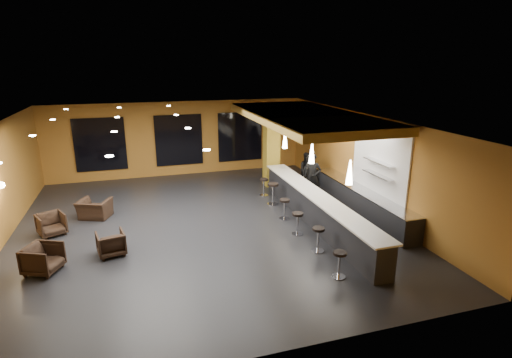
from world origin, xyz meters
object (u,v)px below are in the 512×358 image
object	(u,v)px
column	(271,146)
bar_stool_0	(339,261)
prep_counter	(360,201)
staff_a	(312,177)
armchair_d	(95,209)
bar_stool_3	(285,206)
armchair_b	(111,243)
staff_b	(307,171)
pendant_0	(350,172)
bar_stool_4	(273,191)
armchair_a	(43,259)
armchair_c	(51,224)
bar_stool_2	(298,221)
bar_stool_1	(318,236)
pendant_1	(312,153)
bar_counter	(316,210)
pendant_2	(285,139)
staff_c	(310,173)
bar_stool_5	(264,185)

from	to	relation	value
column	bar_stool_0	size ratio (longest dim) A/B	4.91
prep_counter	bar_stool_0	size ratio (longest dim) A/B	8.41
staff_a	armchair_d	distance (m)	8.11
bar_stool_3	column	bearing A→B (deg)	77.59
staff_a	armchair_d	world-z (taller)	staff_a
armchair_b	armchair_d	size ratio (longest dim) A/B	0.74
staff_b	armchair_b	distance (m)	8.79
armchair_b	staff_b	bearing A→B (deg)	-164.51
pendant_0	bar_stool_4	xyz separation A→B (m)	(-0.76, 4.19, -1.80)
armchair_a	armchair_d	world-z (taller)	armchair_a
armchair_c	armchair_d	bearing A→B (deg)	18.00
armchair_d	armchair_c	bearing A→B (deg)	65.56
armchair_c	armchair_d	xyz separation A→B (m)	(1.19, 1.12, -0.02)
bar_stool_2	armchair_c	bearing A→B (deg)	163.18
bar_stool_3	bar_stool_1	bearing A→B (deg)	-89.01
armchair_a	armchair_d	bearing A→B (deg)	9.27
armchair_a	pendant_1	bearing A→B (deg)	-56.03
bar_stool_1	bar_stool_3	xyz separation A→B (m)	(-0.04, 2.59, -0.01)
bar_counter	prep_counter	world-z (taller)	bar_counter
prep_counter	staff_b	xyz separation A→B (m)	(-0.70, 3.15, 0.37)
prep_counter	pendant_0	distance (m)	3.73
pendant_2	bar_stool_2	world-z (taller)	pendant_2
pendant_0	bar_stool_2	bearing A→B (deg)	123.78
column	pendant_1	xyz separation A→B (m)	(0.00, -4.10, 0.60)
column	staff_a	world-z (taller)	column
staff_c	armchair_a	bearing A→B (deg)	-158.39
prep_counter	armchair_c	bearing A→B (deg)	173.76
pendant_1	bar_stool_3	bearing A→B (deg)	167.00
pendant_2	bar_stool_5	size ratio (longest dim) A/B	0.96
prep_counter	bar_stool_5	distance (m)	3.93
staff_c	bar_stool_3	distance (m)	3.33
armchair_c	staff_b	bearing A→B (deg)	-13.55
armchair_b	prep_counter	bearing A→B (deg)	174.13
bar_stool_2	bar_stool_5	xyz separation A→B (m)	(0.16, 3.91, 0.00)
pendant_0	bar_stool_2	world-z (taller)	pendant_0
bar_counter	armchair_d	world-z (taller)	bar_counter
prep_counter	bar_stool_5	world-z (taller)	prep_counter
pendant_1	bar_counter	bearing A→B (deg)	-90.00
armchair_b	bar_stool_3	bearing A→B (deg)	178.86
armchair_d	bar_stool_1	size ratio (longest dim) A/B	1.38
prep_counter	staff_b	world-z (taller)	staff_b
bar_stool_4	pendant_0	bearing A→B (deg)	-79.68
pendant_0	bar_stool_0	distance (m)	2.51
bar_stool_2	bar_stool_4	world-z (taller)	bar_stool_4
armchair_a	prep_counter	bearing A→B (deg)	-57.86
bar_stool_4	armchair_d	bearing A→B (deg)	174.90
pendant_0	armchair_a	world-z (taller)	pendant_0
column	pendant_2	xyz separation A→B (m)	(0.00, -1.60, 0.60)
staff_c	armchair_c	world-z (taller)	staff_c
pendant_2	bar_stool_2	size ratio (longest dim) A/B	0.96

